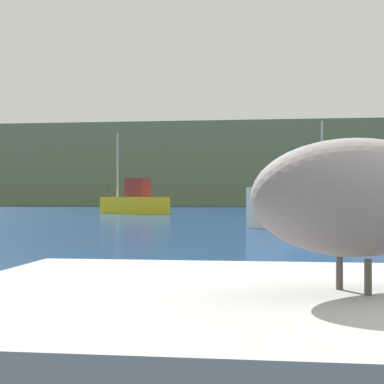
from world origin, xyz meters
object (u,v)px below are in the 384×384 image
(fishing_boat_white, at_px, (347,201))
(fishing_boat_orange, at_px, (363,199))
(pelican, at_px, (366,195))
(fishing_boat_yellow, at_px, (135,201))

(fishing_boat_white, bearing_deg, fishing_boat_orange, 90.67)
(pelican, height_order, fishing_boat_yellow, fishing_boat_yellow)
(pelican, xyz_separation_m, fishing_boat_orange, (4.15, 31.29, -0.15))
(pelican, relative_size, fishing_boat_yellow, 0.25)
(fishing_boat_white, bearing_deg, fishing_boat_yellow, 134.12)
(fishing_boat_orange, bearing_deg, pelican, 92.35)
(pelican, height_order, fishing_boat_orange, fishing_boat_orange)
(pelican, height_order, fishing_boat_white, fishing_boat_white)
(fishing_boat_orange, bearing_deg, fishing_boat_yellow, -10.29)
(pelican, relative_size, fishing_boat_white, 0.18)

